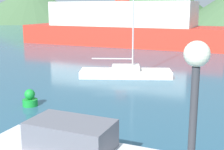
% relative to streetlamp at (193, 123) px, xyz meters
% --- Properties ---
extents(streetlamp, '(0.39, 0.39, 4.42)m').
position_rel_streetlamp_xyz_m(streetlamp, '(0.00, 0.00, 0.00)').
color(streetlamp, '#38383D').
rests_on(streetlamp, dock).
extents(sailboat_inner, '(7.50, 3.78, 10.84)m').
position_rel_streetlamp_xyz_m(sailboat_inner, '(-5.63, 18.91, -3.22)').
color(sailboat_inner, white).
rests_on(sailboat_inner, ground_plane).
extents(ferry_distant, '(30.82, 12.50, 7.88)m').
position_rel_streetlamp_xyz_m(ferry_distant, '(-11.48, 40.64, -0.89)').
color(ferry_distant, red).
rests_on(ferry_distant, ground_plane).
extents(buoy_marker, '(0.83, 0.83, 0.96)m').
position_rel_streetlamp_xyz_m(buoy_marker, '(-9.01, 10.11, -3.25)').
color(buoy_marker, green).
rests_on(buoy_marker, ground_plane).
extents(hill_west, '(51.41, 51.41, 12.93)m').
position_rel_streetlamp_xyz_m(hill_west, '(-65.06, 106.55, 2.82)').
color(hill_west, '#476B42').
rests_on(hill_west, ground_plane).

